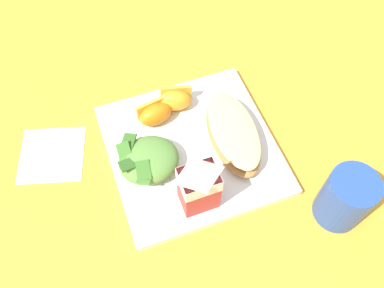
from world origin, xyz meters
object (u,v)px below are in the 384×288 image
at_px(milk_carton, 199,184).
at_px(orange_wedge_middle, 155,114).
at_px(cheesy_pizza_bread, 233,134).
at_px(drinking_blue_cup, 345,198).
at_px(green_salad_pile, 148,160).
at_px(paper_napkin, 52,154).
at_px(orange_wedge_front, 177,99).
at_px(white_plate, 192,149).

distance_m(milk_carton, orange_wedge_middle, 0.18).
bearing_deg(orange_wedge_middle, cheesy_pizza_bread, 143.16).
distance_m(cheesy_pizza_bread, drinking_blue_cup, 0.21).
xyz_separation_m(green_salad_pile, paper_napkin, (0.15, -0.09, -0.03)).
xyz_separation_m(orange_wedge_middle, paper_napkin, (0.19, -0.00, -0.03)).
bearing_deg(paper_napkin, drinking_blue_cup, 147.39).
distance_m(orange_wedge_middle, drinking_blue_cup, 0.34).
height_order(milk_carton, paper_napkin, milk_carton).
relative_size(orange_wedge_front, paper_napkin, 0.61).
bearing_deg(drinking_blue_cup, orange_wedge_middle, -49.69).
bearing_deg(milk_carton, paper_napkin, -40.21).
height_order(green_salad_pile, drinking_blue_cup, drinking_blue_cup).
bearing_deg(orange_wedge_middle, orange_wedge_front, -159.69).
bearing_deg(drinking_blue_cup, green_salad_pile, -34.03).
relative_size(white_plate, paper_napkin, 2.55).
relative_size(orange_wedge_middle, drinking_blue_cup, 0.63).
height_order(milk_carton, orange_wedge_middle, milk_carton).
relative_size(white_plate, orange_wedge_middle, 4.30).
height_order(cheesy_pizza_bread, paper_napkin, cheesy_pizza_bread).
bearing_deg(cheesy_pizza_bread, paper_napkin, -16.10).
bearing_deg(cheesy_pizza_bread, drinking_blue_cup, 121.57).
distance_m(milk_carton, paper_napkin, 0.28).
height_order(white_plate, orange_wedge_middle, orange_wedge_middle).
bearing_deg(white_plate, paper_napkin, -18.62).
distance_m(milk_carton, orange_wedge_front, 0.20).
bearing_deg(cheesy_pizza_bread, green_salad_pile, 0.29).
distance_m(cheesy_pizza_bread, orange_wedge_front, 0.12).
relative_size(white_plate, orange_wedge_front, 4.15).
bearing_deg(white_plate, orange_wedge_middle, -61.07).
bearing_deg(paper_napkin, green_salad_pile, 149.89).
xyz_separation_m(white_plate, cheesy_pizza_bread, (-0.07, 0.01, 0.03)).
height_order(cheesy_pizza_bread, orange_wedge_front, orange_wedge_front).
bearing_deg(drinking_blue_cup, paper_napkin, -32.61).
height_order(cheesy_pizza_bread, green_salad_pile, green_salad_pile).
bearing_deg(paper_napkin, orange_wedge_middle, 179.04).
height_order(orange_wedge_middle, drinking_blue_cup, drinking_blue_cup).
xyz_separation_m(orange_wedge_middle, drinking_blue_cup, (-0.22, 0.26, 0.02)).
relative_size(white_plate, drinking_blue_cup, 2.70).
distance_m(orange_wedge_middle, paper_napkin, 0.19).
distance_m(milk_carton, drinking_blue_cup, 0.22).
relative_size(green_salad_pile, drinking_blue_cup, 1.02).
height_order(white_plate, green_salad_pile, green_salad_pile).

